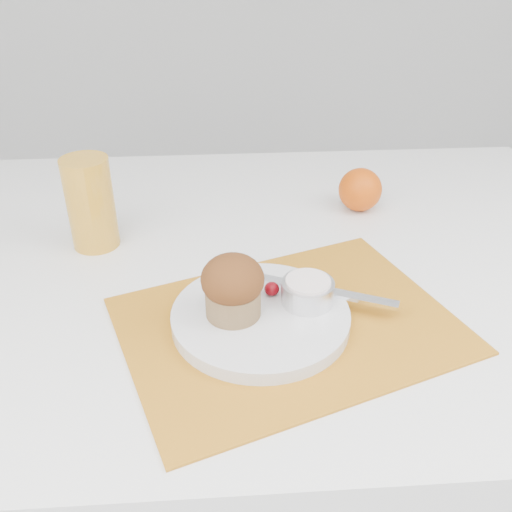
{
  "coord_description": "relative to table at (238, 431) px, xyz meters",
  "views": [
    {
      "loc": [
        -0.02,
        -0.66,
        1.19
      ],
      "look_at": [
        0.03,
        -0.03,
        0.8
      ],
      "focal_mm": 40.0,
      "sensor_mm": 36.0,
      "label": 1
    }
  ],
  "objects": [
    {
      "name": "table",
      "position": [
        0.0,
        0.0,
        0.0
      ],
      "size": [
        1.2,
        0.8,
        0.75
      ],
      "primitive_type": "cube",
      "color": "white",
      "rests_on": "ground"
    },
    {
      "name": "placemat",
      "position": [
        0.06,
        -0.17,
        0.38
      ],
      "size": [
        0.47,
        0.4,
        0.0
      ],
      "primitive_type": "cube",
      "rotation": [
        0.0,
        0.0,
        0.35
      ],
      "color": "#BE751A",
      "rests_on": "table"
    },
    {
      "name": "plate",
      "position": [
        0.03,
        -0.16,
        0.39
      ],
      "size": [
        0.27,
        0.27,
        0.02
      ],
      "primitive_type": "cylinder",
      "rotation": [
        0.0,
        0.0,
        -0.32
      ],
      "color": "silver",
      "rests_on": "placemat"
    },
    {
      "name": "ramekin",
      "position": [
        0.09,
        -0.15,
        0.41
      ],
      "size": [
        0.07,
        0.07,
        0.03
      ],
      "primitive_type": "cylinder",
      "rotation": [
        0.0,
        0.0,
        -0.01
      ],
      "color": "silver",
      "rests_on": "plate"
    },
    {
      "name": "cream",
      "position": [
        0.09,
        -0.15,
        0.42
      ],
      "size": [
        0.06,
        0.06,
        0.01
      ],
      "primitive_type": "cylinder",
      "rotation": [
        0.0,
        0.0,
        0.01
      ],
      "color": "white",
      "rests_on": "ramekin"
    },
    {
      "name": "raspberry_near",
      "position": [
        0.04,
        -0.13,
        0.4
      ],
      "size": [
        0.02,
        0.02,
        0.02
      ],
      "primitive_type": "ellipsoid",
      "color": "#4F0207",
      "rests_on": "plate"
    },
    {
      "name": "raspberry_far",
      "position": [
        0.07,
        -0.11,
        0.4
      ],
      "size": [
        0.02,
        0.02,
        0.02
      ],
      "primitive_type": "ellipsoid",
      "color": "#60020A",
      "rests_on": "plate"
    },
    {
      "name": "butter_knife",
      "position": [
        0.11,
        -0.13,
        0.4
      ],
      "size": [
        0.18,
        0.09,
        0.0
      ],
      "primitive_type": "cube",
      "rotation": [
        0.0,
        0.0,
        -0.42
      ],
      "color": "white",
      "rests_on": "plate"
    },
    {
      "name": "orange",
      "position": [
        0.22,
        0.14,
        0.41
      ],
      "size": [
        0.07,
        0.07,
        0.07
      ],
      "primitive_type": "sphere",
      "color": "#DD5107",
      "rests_on": "table"
    },
    {
      "name": "juice_glass",
      "position": [
        -0.21,
        0.05,
        0.44
      ],
      "size": [
        0.09,
        0.09,
        0.14
      ],
      "primitive_type": "cylinder",
      "rotation": [
        0.0,
        0.0,
        0.37
      ],
      "color": "gold",
      "rests_on": "table"
    },
    {
      "name": "muffin",
      "position": [
        -0.01,
        -0.17,
        0.43
      ],
      "size": [
        0.09,
        0.09,
        0.08
      ],
      "color": "olive",
      "rests_on": "plate"
    }
  ]
}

